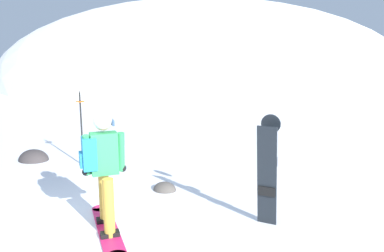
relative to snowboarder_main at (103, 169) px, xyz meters
name	(u,v)px	position (x,y,z in m)	size (l,w,h in m)	color
ground_plane	(66,247)	(-0.17, -0.60, -0.92)	(300.00, 300.00, 0.00)	white
ridge_peak_main	(195,83)	(-11.69, 27.63, -0.92)	(36.76, 33.09, 14.90)	white
snowboarder_main	(103,169)	(0.00, 0.00, 0.00)	(1.41, 1.35, 1.71)	#D11E5B
spare_snowboard	(267,171)	(2.02, 1.16, -0.08)	(0.28, 0.26, 1.65)	black
piste_marker_near	(81,123)	(-2.51, 2.33, 0.07)	(0.20, 0.20, 1.73)	black
rock_mid	(34,160)	(-3.90, 2.14, -0.92)	(0.74, 0.63, 0.52)	#383333
rock_small	(165,190)	(-0.05, 1.77, -0.92)	(0.44, 0.37, 0.31)	#4C4742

